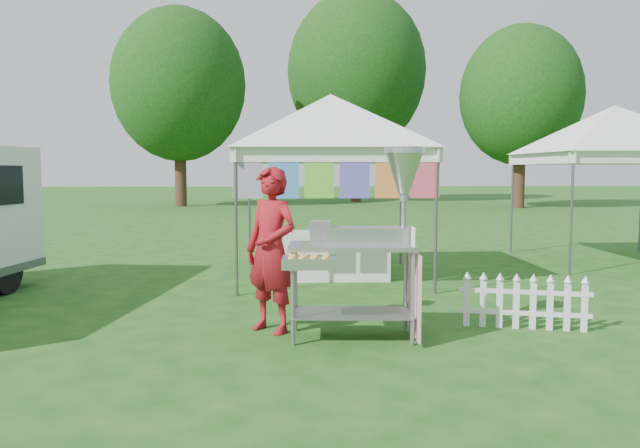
{
  "coord_description": "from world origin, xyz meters",
  "views": [
    {
      "loc": [
        -0.65,
        -6.69,
        1.78
      ],
      "look_at": [
        -0.28,
        1.13,
        1.1
      ],
      "focal_mm": 35.0,
      "sensor_mm": 36.0,
      "label": 1
    }
  ],
  "objects": [
    {
      "name": "ground",
      "position": [
        0.0,
        0.0,
        0.0
      ],
      "size": [
        120.0,
        120.0,
        0.0
      ],
      "primitive_type": "plane",
      "color": "#184A15",
      "rests_on": "ground"
    },
    {
      "name": "canopy_main",
      "position": [
        0.0,
        3.49,
        2.99
      ],
      "size": [
        4.24,
        4.24,
        3.45
      ],
      "color": "#59595E",
      "rests_on": "ground"
    },
    {
      "name": "canopy_right",
      "position": [
        5.5,
        5.0,
        2.99
      ],
      "size": [
        4.24,
        4.24,
        3.45
      ],
      "color": "#59595E",
      "rests_on": "ground"
    },
    {
      "name": "tree_left",
      "position": [
        -6.0,
        24.0,
        5.83
      ],
      "size": [
        6.4,
        6.4,
        9.53
      ],
      "color": "#3B2115",
      "rests_on": "ground"
    },
    {
      "name": "tree_mid",
      "position": [
        3.0,
        28.0,
        7.14
      ],
      "size": [
        7.6,
        7.6,
        11.52
      ],
      "color": "#3B2115",
      "rests_on": "ground"
    },
    {
      "name": "tree_right",
      "position": [
        10.0,
        22.0,
        5.18
      ],
      "size": [
        5.6,
        5.6,
        8.42
      ],
      "color": "#3B2115",
      "rests_on": "ground"
    },
    {
      "name": "donut_cart",
      "position": [
        0.2,
        -0.25,
        1.19
      ],
      "size": [
        1.5,
        0.94,
        2.02
      ],
      "rotation": [
        0.0,
        0.0,
        -0.06
      ],
      "color": "gray",
      "rests_on": "ground"
    },
    {
      "name": "vendor",
      "position": [
        -0.87,
        0.1,
        0.91
      ],
      "size": [
        0.79,
        0.76,
        1.82
      ],
      "primitive_type": "imported",
      "rotation": [
        0.0,
        0.0,
        -0.7
      ],
      "color": "maroon",
      "rests_on": "ground"
    },
    {
      "name": "picket_fence",
      "position": [
        1.96,
        0.06,
        0.29
      ],
      "size": [
        1.4,
        0.39,
        0.56
      ],
      "rotation": [
        0.0,
        0.0,
        -0.26
      ],
      "color": "silver",
      "rests_on": "ground"
    },
    {
      "name": "display_table",
      "position": [
        0.03,
        3.38,
        0.38
      ],
      "size": [
        1.8,
        0.7,
        0.77
      ],
      "primitive_type": "cube",
      "color": "white",
      "rests_on": "ground"
    }
  ]
}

